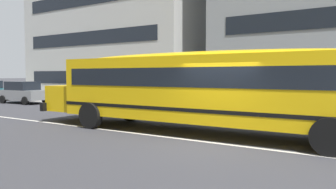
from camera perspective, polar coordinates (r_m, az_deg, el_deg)
The scene contains 7 objects.
ground_plane at distance 10.44m, azimuth 8.60°, elevation -8.37°, with size 400.00×400.00×0.00m, color #38383D.
sidewalk_far at distance 18.25m, azimuth 19.46°, elevation -3.46°, with size 120.00×3.00×0.01m, color gray.
lane_centreline at distance 10.44m, azimuth 8.60°, elevation -8.36°, with size 110.00×0.16×0.01m, color silver.
school_bus at distance 12.02m, azimuth 4.91°, elevation 1.64°, with size 13.28×3.15×2.96m.
parked_car_grey_under_tree at distance 26.92m, azimuth -23.73°, elevation 0.39°, with size 3.97×2.01×1.64m.
parked_car_beige_mid_block at distance 22.10m, azimuth -13.69°, elevation -0.01°, with size 3.97×2.02×1.64m.
apartment_block_far_left at distance 32.92m, azimuth -6.08°, elevation 14.11°, with size 16.80×12.07×16.50m.
Camera 1 is at (4.20, -9.32, 2.12)m, focal length 35.22 mm.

